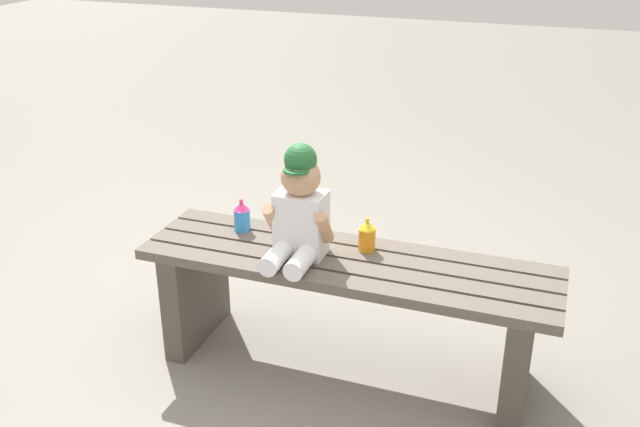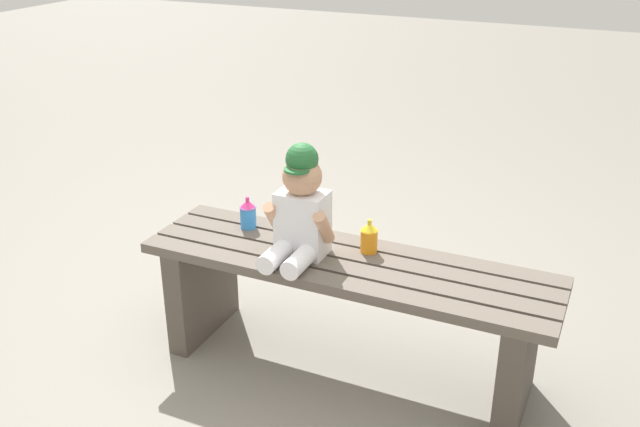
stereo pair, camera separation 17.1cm
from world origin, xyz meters
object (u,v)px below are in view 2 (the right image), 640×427
Objects in this scene: child_figure at (300,209)px; sippy_cup_left at (248,213)px; sippy_cup_right at (369,237)px; park_bench at (347,297)px.

child_figure is 3.26× the size of sippy_cup_left.
sippy_cup_right is (0.49, 0.00, 0.00)m from sippy_cup_left.
child_figure reaches higher than park_bench.
sippy_cup_left is at bearing 180.00° from sippy_cup_right.
park_bench is at bearing -117.54° from sippy_cup_right.
sippy_cup_right is at bearing 62.46° from park_bench.
sippy_cup_right is at bearing 30.16° from child_figure.
child_figure is (-0.16, -0.03, 0.33)m from park_bench.
child_figure is 3.26× the size of sippy_cup_right.
child_figure is at bearing -168.26° from park_bench.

